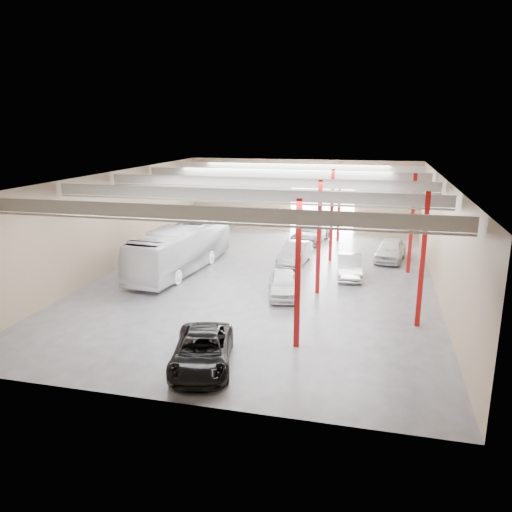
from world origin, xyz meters
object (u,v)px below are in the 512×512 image
at_px(black_sedan, 202,351).
at_px(car_row_c, 311,232).
at_px(car_right_near, 349,266).
at_px(car_row_b, 295,253).
at_px(car_right_far, 390,250).
at_px(car_row_a, 284,284).
at_px(coach_bus, 181,248).

bearing_deg(black_sedan, car_row_c, 73.23).
xyz_separation_m(black_sedan, car_right_near, (5.30, 14.97, 0.00)).
bearing_deg(car_row_b, car_right_far, 25.52).
height_order(car_row_a, car_right_far, car_right_far).
bearing_deg(black_sedan, car_right_far, 54.37).
bearing_deg(car_right_near, car_row_c, 105.97).
bearing_deg(black_sedan, car_right_near, 56.75).
height_order(car_row_b, car_right_near, car_row_b).
distance_m(car_row_c, car_right_near, 10.79).
bearing_deg(coach_bus, car_right_far, 29.10).
height_order(car_right_near, car_right_far, car_right_far).
bearing_deg(car_right_far, coach_bus, -146.77).
relative_size(car_row_b, car_right_far, 1.00).
height_order(car_row_a, car_right_near, car_row_a).
height_order(coach_bus, car_row_c, coach_bus).
relative_size(coach_bus, car_right_far, 2.39).
height_order(coach_bus, car_row_a, coach_bus).
xyz_separation_m(car_row_b, car_right_far, (7.01, 2.67, 0.03)).
xyz_separation_m(car_row_a, car_row_b, (-0.56, 7.50, 0.04)).
xyz_separation_m(black_sedan, car_row_b, (1.09, 17.50, 0.06)).
distance_m(coach_bus, black_sedan, 15.14).
height_order(car_row_b, car_row_c, car_row_c).
relative_size(black_sedan, car_right_far, 1.09).
bearing_deg(car_row_a, car_right_near, 41.42).
bearing_deg(black_sedan, car_row_a, 66.87).
xyz_separation_m(black_sedan, car_row_c, (1.32, 25.00, 0.11)).
distance_m(car_row_b, car_right_near, 4.92).
bearing_deg(car_right_far, car_row_b, -150.02).
height_order(car_row_c, car_right_near, car_row_c).
bearing_deg(black_sedan, car_row_b, 72.69).
bearing_deg(car_row_b, black_sedan, -88.87).
bearing_deg(car_right_near, car_right_far, 56.02).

